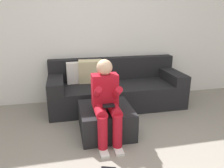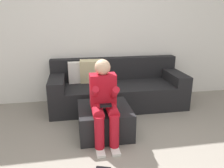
{
  "view_description": "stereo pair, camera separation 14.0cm",
  "coord_description": "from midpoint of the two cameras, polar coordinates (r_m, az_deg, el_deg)",
  "views": [
    {
      "loc": [
        -0.64,
        -1.76,
        1.59
      ],
      "look_at": [
        0.06,
        1.41,
        0.56
      ],
      "focal_mm": 35.85,
      "sensor_mm": 36.0,
      "label": 1
    },
    {
      "loc": [
        -0.51,
        -1.79,
        1.59
      ],
      "look_at": [
        0.06,
        1.41,
        0.56
      ],
      "focal_mm": 35.85,
      "sensor_mm": 36.0,
      "label": 2
    }
  ],
  "objects": [
    {
      "name": "wall_back",
      "position": [
        4.18,
        -4.64,
        13.19
      ],
      "size": [
        6.09,
        0.1,
        2.55
      ],
      "primitive_type": "cube",
      "color": "white",
      "rests_on": "ground_plane"
    },
    {
      "name": "couch_sectional",
      "position": [
        4.0,
        -0.26,
        -1.2
      ],
      "size": [
        2.32,
        0.89,
        0.83
      ],
      "color": "black",
      "rests_on": "ground_plane"
    },
    {
      "name": "ottoman",
      "position": [
        3.11,
        -2.86,
        -9.18
      ],
      "size": [
        0.7,
        0.72,
        0.38
      ],
      "primitive_type": "cube",
      "color": "black",
      "rests_on": "ground_plane"
    },
    {
      "name": "person_seated",
      "position": [
        2.78,
        -2.87,
        -4.13
      ],
      "size": [
        0.33,
        0.59,
        1.06
      ],
      "color": "red",
      "rests_on": "ground_plane"
    }
  ]
}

